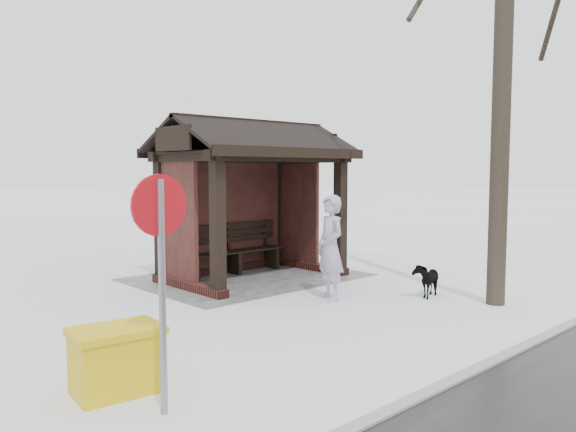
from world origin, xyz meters
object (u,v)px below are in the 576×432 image
Objects in this scene: road_sign at (160,240)px; pedestrian at (330,248)px; dog at (426,279)px; grit_bin at (117,359)px; bus_shelter at (248,168)px.

pedestrian is at bearing -157.01° from road_sign.
dog is 5.82m from road_sign.
grit_bin is at bearing -84.74° from road_sign.
bus_shelter is 4.05× the size of grit_bin.
road_sign reaches higher than pedestrian.
road_sign is at bearing 44.12° from bus_shelter.
bus_shelter is at bearing -166.15° from pedestrian.
bus_shelter reaches higher than dog.
dog is 0.33× the size of road_sign.
grit_bin is (4.52, 3.60, -1.84)m from bus_shelter.
dog is (-1.16, 3.30, -1.87)m from bus_shelter.
road_sign is (4.44, 4.30, -0.64)m from bus_shelter.
bus_shelter is at bearing -177.43° from dog.
dog is 0.77× the size of grit_bin.
pedestrian is at bearing 85.25° from bus_shelter.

